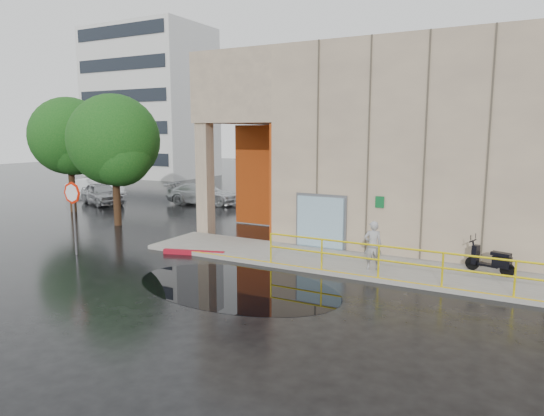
{
  "coord_description": "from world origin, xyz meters",
  "views": [
    {
      "loc": [
        7.26,
        -11.27,
        4.64
      ],
      "look_at": [
        -0.38,
        3.0,
        2.08
      ],
      "focal_mm": 32.0,
      "sensor_mm": 36.0,
      "label": 1
    }
  ],
  "objects": [
    {
      "name": "building",
      "position": [
        5.1,
        10.98,
        4.21
      ],
      "size": [
        20.0,
        10.17,
        8.0
      ],
      "color": "gray",
      "rests_on": "ground"
    },
    {
      "name": "tree_near",
      "position": [
        -10.65,
        6.05,
        4.05
      ],
      "size": [
        4.44,
        4.44,
        6.45
      ],
      "rotation": [
        0.0,
        0.0,
        0.3
      ],
      "color": "black",
      "rests_on": "ground"
    },
    {
      "name": "car_b",
      "position": [
        -19.52,
        12.56,
        0.7
      ],
      "size": [
        4.34,
        1.71,
        1.41
      ],
      "primitive_type": "imported",
      "rotation": [
        0.0,
        0.0,
        1.62
      ],
      "color": "white",
      "rests_on": "ground"
    },
    {
      "name": "distant_building",
      "position": [
        -28.0,
        27.98,
        7.5
      ],
      "size": [
        12.0,
        8.08,
        15.0
      ],
      "color": "silver",
      "rests_on": "ground"
    },
    {
      "name": "ground",
      "position": [
        0.0,
        0.0,
        0.0
      ],
      "size": [
        120.0,
        120.0,
        0.0
      ],
      "primitive_type": "plane",
      "color": "black",
      "rests_on": "ground"
    },
    {
      "name": "scooter",
      "position": [
        6.34,
        5.22,
        0.83
      ],
      "size": [
        1.58,
        0.92,
        1.19
      ],
      "rotation": [
        0.0,
        0.0,
        -0.3
      ],
      "color": "black",
      "rests_on": "sidewalk"
    },
    {
      "name": "car_c",
      "position": [
        -11.21,
        13.85,
        0.69
      ],
      "size": [
        5.02,
        2.75,
        1.38
      ],
      "primitive_type": "imported",
      "rotation": [
        0.0,
        0.0,
        1.75
      ],
      "color": "silver",
      "rests_on": "ground"
    },
    {
      "name": "sidewalk",
      "position": [
        4.0,
        4.5,
        0.07
      ],
      "size": [
        20.0,
        3.0,
        0.15
      ],
      "primitive_type": "cube",
      "color": "gray",
      "rests_on": "ground"
    },
    {
      "name": "guardrail",
      "position": [
        4.25,
        3.15,
        0.68
      ],
      "size": [
        9.56,
        0.06,
        1.03
      ],
      "color": "yellow",
      "rests_on": "sidewalk"
    },
    {
      "name": "tree_far",
      "position": [
        -16.08,
        7.9,
        4.2
      ],
      "size": [
        4.41,
        4.41,
        6.59
      ],
      "rotation": [
        0.0,
        0.0,
        0.4
      ],
      "color": "black",
      "rests_on": "ground"
    },
    {
      "name": "person",
      "position": [
        2.88,
        3.92,
        0.96
      ],
      "size": [
        0.7,
        0.6,
        1.62
      ],
      "primitive_type": "imported",
      "rotation": [
        0.0,
        0.0,
        3.58
      ],
      "color": "#A09FA3",
      "rests_on": "sidewalk"
    },
    {
      "name": "car_a",
      "position": [
        -17.0,
        10.8,
        0.69
      ],
      "size": [
        4.34,
        3.01,
        1.37
      ],
      "primitive_type": "imported",
      "rotation": [
        0.0,
        0.0,
        1.19
      ],
      "color": "#9B9DA1",
      "rests_on": "ground"
    },
    {
      "name": "stop_sign",
      "position": [
        -7.79,
        1.02,
        2.01
      ],
      "size": [
        0.84,
        0.1,
        2.79
      ],
      "rotation": [
        0.0,
        0.0,
        -0.39
      ],
      "color": "slate",
      "rests_on": "ground"
    },
    {
      "name": "puddle",
      "position": [
        -0.34,
        0.64,
        0.0
      ],
      "size": [
        6.93,
        4.48,
        0.01
      ],
      "primitive_type": "cube",
      "rotation": [
        0.0,
        0.0,
        -0.05
      ],
      "color": "black",
      "rests_on": "ground"
    },
    {
      "name": "red_curb",
      "position": [
        -3.8,
        3.1,
        0.09
      ],
      "size": [
        2.35,
        0.86,
        0.18
      ],
      "primitive_type": "cube",
      "rotation": [
        0.0,
        0.0,
        0.29
      ],
      "color": "maroon",
      "rests_on": "ground"
    }
  ]
}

